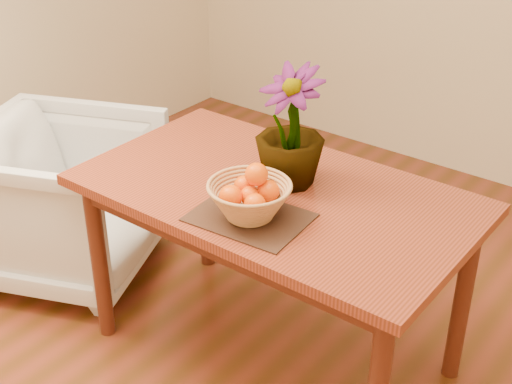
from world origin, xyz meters
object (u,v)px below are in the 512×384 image
Objects in this scene: potted_plant at (290,127)px; armchair at (63,193)px; table at (275,210)px; wicker_basket at (250,202)px.

armchair is (-1.12, -0.16, -0.57)m from potted_plant.
potted_plant is 1.27m from armchair.
table is 0.26m from wicker_basket.
potted_plant is 0.55× the size of armchair.
table is 3.24× the size of potted_plant.
table is at bearing -108.29° from armchair.
potted_plant reaches higher than armchair.
wicker_basket is 0.64× the size of potted_plant.
wicker_basket reaches higher than armchair.
wicker_basket is at bearing -118.84° from armchair.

